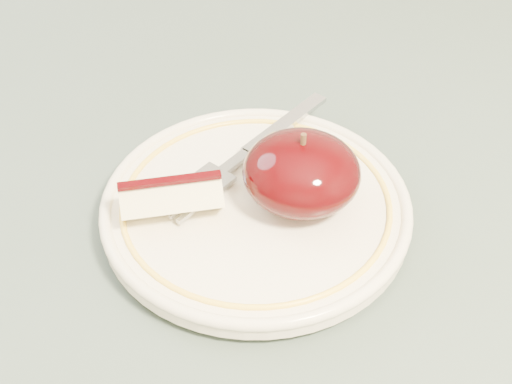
% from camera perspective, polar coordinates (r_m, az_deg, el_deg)
% --- Properties ---
extents(table, '(0.90, 0.90, 0.75)m').
position_cam_1_polar(table, '(0.59, -6.33, -8.90)').
color(table, brown).
rests_on(table, ground).
extents(plate, '(0.22, 0.22, 0.02)m').
position_cam_1_polar(plate, '(0.51, 0.00, -1.15)').
color(plate, beige).
rests_on(plate, table).
extents(apple_half, '(0.08, 0.08, 0.06)m').
position_cam_1_polar(apple_half, '(0.50, 3.66, 1.57)').
color(apple_half, black).
rests_on(apple_half, plate).
extents(apple_wedge, '(0.08, 0.05, 0.03)m').
position_cam_1_polar(apple_wedge, '(0.49, -6.77, -0.48)').
color(apple_wedge, beige).
rests_on(apple_wedge, plate).
extents(fork, '(0.10, 0.17, 0.00)m').
position_cam_1_polar(fork, '(0.54, -0.83, 3.08)').
color(fork, '#94979C').
rests_on(fork, plate).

